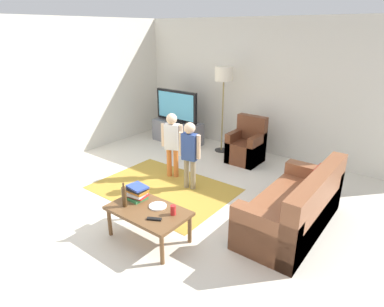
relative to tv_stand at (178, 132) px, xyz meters
The scene contains 17 objects.
ground 2.89m from the tv_stand, 53.01° to the right, with size 7.80×7.80×0.00m, color beige.
wall_back 2.17m from the tv_stand, 22.07° to the left, with size 6.00×0.12×2.70m, color silver.
wall_left 2.85m from the tv_stand, 118.90° to the right, with size 0.12×6.00×2.70m, color silver.
area_rug 2.36m from the tv_stand, 55.80° to the right, with size 2.20×1.60×0.01m, color #B28C33.
tv_stand is the anchor object (origin of this frame).
tv 0.60m from the tv_stand, 90.00° to the right, with size 1.10×0.28×0.71m.
couch 3.88m from the tv_stand, 26.41° to the right, with size 0.80×1.80×0.86m.
armchair 1.82m from the tv_stand, ahead, with size 0.60×0.60×0.90m.
floor_lamp 1.72m from the tv_stand, ahead, with size 0.36×0.36×1.78m.
child_near_tv 1.91m from the tv_stand, 52.67° to the right, with size 0.36×0.23×1.15m.
child_center 2.37m from the tv_stand, 45.04° to the right, with size 0.37×0.18×1.13m.
coffee_table 3.70m from the tv_stand, 55.51° to the right, with size 1.00×0.60×0.42m.
book_stack 3.46m from the tv_stand, 58.64° to the right, with size 0.29×0.24×0.18m.
bottle 3.67m from the tv_stand, 60.21° to the right, with size 0.06×0.06×0.32m.
tv_remote 3.93m from the tv_stand, 53.86° to the right, with size 0.17×0.05×0.02m, color black.
soda_can 3.82m from the tv_stand, 50.69° to the right, with size 0.07×0.07×0.12m, color red.
plate 3.64m from the tv_stand, 53.79° to the right, with size 0.22×0.22×0.02m.
Camera 1 is at (2.88, -3.14, 2.48)m, focal length 30.22 mm.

